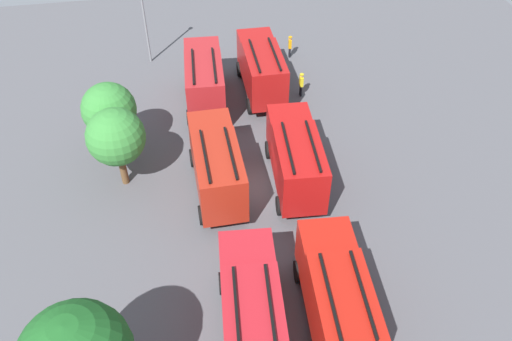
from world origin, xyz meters
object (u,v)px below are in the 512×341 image
Objects in this scene: fire_truck_1 at (296,157)px; lamppost at (144,13)px; fire_truck_4 at (217,164)px; traffic_cone_0 at (338,245)px; traffic_cone_1 at (285,72)px; fire_truck_0 at (337,296)px; tree_2 at (109,110)px; fire_truck_5 at (204,78)px; firefighter_1 at (301,83)px; firefighter_0 at (290,46)px; fire_truck_2 at (261,68)px; tree_1 at (116,137)px; fire_truck_3 at (252,310)px; firefighter_2 at (233,253)px.

lamppost is (15.75, 8.03, 1.95)m from fire_truck_1.
fire_truck_4 is 1.02× the size of lamppost.
traffic_cone_1 is (17.19, -0.88, -0.09)m from traffic_cone_0.
fire_truck_1 is 12.16m from traffic_cone_1.
fire_truck_0 is 17.46m from tree_2.
firefighter_1 is at bearing -87.65° from fire_truck_5.
fire_truck_1 is 4.16× the size of firefighter_0.
fire_truck_0 and fire_truck_2 have the same top height.
traffic_cone_0 is (-14.34, 1.45, -0.65)m from firefighter_1.
lamppost is (3.91, 10.07, 3.83)m from traffic_cone_1.
firefighter_1 is 14.64m from tree_1.
fire_truck_3 reaches higher than firefighter_0.
fire_truck_5 is 7.02m from firefighter_1.
fire_truck_3 is 13.32× the size of traffic_cone_1.
firefighter_0 is 19.92m from traffic_cone_0.
fire_truck_4 reaches higher than traffic_cone_0.
fire_truck_0 is 9.51m from fire_truck_1.
fire_truck_2 is 10.06m from lamppost.
tree_1 is at bearing -157.27° from firefighter_2.
firefighter_2 is at bearing 164.51° from fire_truck_2.
fire_truck_3 is (-0.05, 3.85, 0.00)m from fire_truck_0.
traffic_cone_1 is at bearing -46.78° from fire_truck_2.
firefighter_0 is at bearing -5.39° from traffic_cone_0.
fire_truck_2 is 15.81m from firefighter_2.
fire_truck_2 reaches higher than traffic_cone_0.
firefighter_1 is 0.35× the size of tree_1.
tree_1 is (11.42, 9.59, 1.34)m from fire_truck_0.
fire_truck_2 is 4.19× the size of firefighter_2.
traffic_cone_0 is at bearing -16.21° from fire_truck_0.
fire_truck_2 is 19.77m from fire_truck_3.
firefighter_1 is at bearing 139.53° from firefighter_2.
fire_truck_3 is 25.13m from firefighter_0.
fire_truck_1 and fire_truck_3 have the same top height.
fire_truck_3 is 22.37m from traffic_cone_1.
tree_1 is (1.92, 9.97, 1.34)m from fire_truck_1.
fire_truck_5 is 14.56m from firefighter_2.
fire_truck_5 is (8.97, -0.25, 0.00)m from fire_truck_4.
firefighter_1 is 12.97m from lamppost.
fire_truck_1 is at bearing -92.36° from firefighter_0.
fire_truck_1 is 4.07× the size of firefighter_1.
tree_1 is 0.74× the size of lamppost.
tree_2 is (4.72, 10.42, 1.27)m from fire_truck_1.
fire_truck_1 and fire_truck_2 have the same top height.
traffic_cone_1 is at bearing 145.04° from firefighter_2.
fire_truck_5 is (-0.66, 4.14, 0.00)m from fire_truck_2.
firefighter_2 is 18.42m from traffic_cone_1.
traffic_cone_0 is at bearing -131.01° from tree_2.
tree_1 is (-7.22, 5.65, 1.34)m from fire_truck_5.
fire_truck_2 is at bearing 132.87° from traffic_cone_1.
firefighter_1 is at bearing -122.42° from lamppost.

